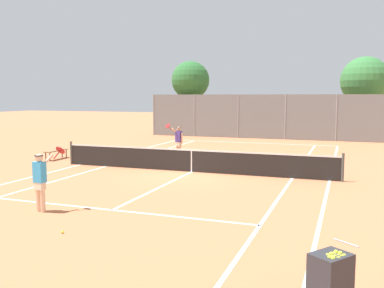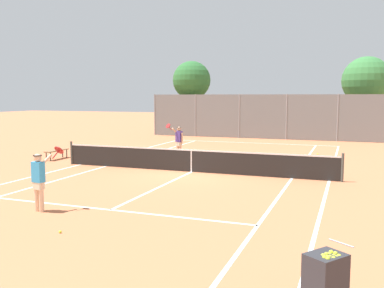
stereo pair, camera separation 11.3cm
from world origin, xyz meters
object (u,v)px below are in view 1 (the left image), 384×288
at_px(tennis_net, 192,160).
at_px(courtside_bench, 56,151).
at_px(player_near_side, 40,178).
at_px(tree_behind_right, 366,82).
at_px(player_far_left, 179,140).
at_px(loose_tennis_ball_0, 62,232).
at_px(loose_tennis_ball_3, 317,154).
at_px(ball_cart, 331,275).
at_px(tree_behind_left, 191,81).

bearing_deg(tennis_net, courtside_bench, 171.93).
bearing_deg(player_near_side, tennis_net, 76.31).
bearing_deg(courtside_bench, tree_behind_right, 49.00).
xyz_separation_m(player_near_side, player_far_left, (-0.30, 10.85, 0.00)).
xyz_separation_m(player_near_side, loose_tennis_ball_0, (1.72, -1.37, -0.89)).
height_order(player_far_left, loose_tennis_ball_3, player_far_left).
bearing_deg(tree_behind_right, tennis_net, -111.64).
bearing_deg(loose_tennis_ball_0, ball_cart, -14.93).
height_order(ball_cart, courtside_bench, ball_cart).
bearing_deg(courtside_bench, tennis_net, -8.07).
bearing_deg(courtside_bench, player_far_left, 24.76).
height_order(player_far_left, courtside_bench, player_far_left).
xyz_separation_m(tennis_net, tree_behind_right, (7.20, 18.15, 3.69)).
bearing_deg(tennis_net, player_far_left, 119.29).
height_order(player_near_side, tree_behind_right, tree_behind_right).
bearing_deg(player_near_side, loose_tennis_ball_0, -38.65).
relative_size(tennis_net, tree_behind_right, 1.97).
bearing_deg(player_near_side, player_far_left, 91.58).
distance_m(ball_cart, loose_tennis_ball_3, 17.70).
relative_size(courtside_bench, tree_behind_right, 0.25).
xyz_separation_m(tennis_net, player_far_left, (-2.05, 3.66, 0.42)).
distance_m(loose_tennis_ball_3, tree_behind_right, 11.76).
xyz_separation_m(player_far_left, tree_behind_right, (9.26, 14.49, 3.28)).
xyz_separation_m(tennis_net, courtside_bench, (-7.64, 1.08, -0.10)).
relative_size(ball_cart, tree_behind_right, 0.16).
distance_m(player_far_left, tree_behind_right, 17.51).
bearing_deg(player_near_side, loose_tennis_ball_3, 66.76).
bearing_deg(player_far_left, ball_cart, -60.04).
bearing_deg(player_near_side, tree_behind_left, 100.64).
bearing_deg(loose_tennis_ball_3, player_far_left, -149.91).
height_order(ball_cart, player_far_left, player_far_left).
height_order(tennis_net, player_near_side, player_near_side).
bearing_deg(player_near_side, tree_behind_right, 70.54).
bearing_deg(tree_behind_left, ball_cart, -65.74).
xyz_separation_m(player_far_left, loose_tennis_ball_0, (2.02, -12.23, -0.89)).
relative_size(player_far_left, tree_behind_left, 0.29).
xyz_separation_m(player_near_side, loose_tennis_ball_3, (6.30, 14.68, -0.89)).
xyz_separation_m(ball_cart, tree_behind_left, (-12.18, 27.03, 3.85)).
distance_m(tennis_net, courtside_bench, 7.71).
distance_m(loose_tennis_ball_0, tree_behind_right, 28.00).
bearing_deg(tennis_net, tree_behind_right, 68.36).
height_order(ball_cart, player_near_side, player_near_side).
height_order(ball_cart, tree_behind_left, tree_behind_left).
relative_size(player_near_side, loose_tennis_ball_3, 26.88).
height_order(player_near_side, tree_behind_left, tree_behind_left).
distance_m(player_near_side, courtside_bench, 10.17).
xyz_separation_m(player_far_left, tree_behind_left, (-4.22, 13.22, 3.46)).
distance_m(loose_tennis_ball_3, courtside_bench, 13.77).
relative_size(ball_cart, player_near_side, 0.54).
height_order(player_far_left, loose_tennis_ball_0, player_far_left).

